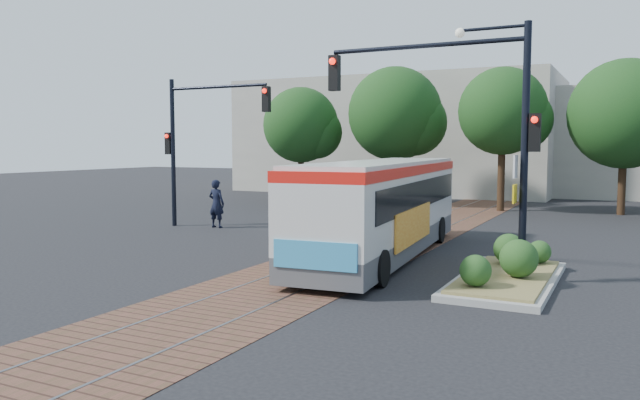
{
  "coord_description": "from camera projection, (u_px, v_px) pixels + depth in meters",
  "views": [
    {
      "loc": [
        7.39,
        -16.24,
        3.31
      ],
      "look_at": [
        -1.37,
        1.26,
        1.6
      ],
      "focal_mm": 35.0,
      "sensor_mm": 36.0,
      "label": 1
    }
  ],
  "objects": [
    {
      "name": "ground",
      "position": [
        343.0,
        260.0,
        18.06
      ],
      "size": [
        120.0,
        120.0,
        0.0
      ],
      "primitive_type": "plane",
      "color": "black",
      "rests_on": "ground"
    },
    {
      "name": "trackbed",
      "position": [
        391.0,
        241.0,
        21.62
      ],
      "size": [
        3.6,
        40.0,
        0.02
      ],
      "color": "brown",
      "rests_on": "ground"
    },
    {
      "name": "tree_row",
      "position": [
        498.0,
        115.0,
        31.72
      ],
      "size": [
        26.4,
        5.6,
        7.67
      ],
      "color": "#382314",
      "rests_on": "ground"
    },
    {
      "name": "warehouses",
      "position": [
        507.0,
        138.0,
        43.57
      ],
      "size": [
        40.0,
        13.0,
        8.0
      ],
      "color": "#ADA899",
      "rests_on": "ground"
    },
    {
      "name": "city_bus",
      "position": [
        383.0,
        204.0,
        18.46
      ],
      "size": [
        3.18,
        10.83,
        2.86
      ],
      "rotation": [
        0.0,
        0.0,
        0.09
      ],
      "color": "#4B4B4D",
      "rests_on": "ground"
    },
    {
      "name": "traffic_island",
      "position": [
        509.0,
        269.0,
        15.08
      ],
      "size": [
        2.2,
        5.2,
        1.13
      ],
      "color": "gray",
      "rests_on": "ground"
    },
    {
      "name": "signal_pole_main",
      "position": [
        473.0,
        111.0,
        15.25
      ],
      "size": [
        5.49,
        0.46,
        6.0
      ],
      "color": "black",
      "rests_on": "ground"
    },
    {
      "name": "signal_pole_left",
      "position": [
        195.0,
        132.0,
        25.01
      ],
      "size": [
        4.99,
        0.34,
        6.0
      ],
      "color": "black",
      "rests_on": "ground"
    },
    {
      "name": "officer",
      "position": [
        216.0,
        204.0,
        25.15
      ],
      "size": [
        0.72,
        0.48,
        1.95
      ],
      "primitive_type": "imported",
      "rotation": [
        0.0,
        0.0,
        3.13
      ],
      "color": "black",
      "rests_on": "ground"
    },
    {
      "name": "parked_car",
      "position": [
        388.0,
        196.0,
        32.66
      ],
      "size": [
        4.95,
        3.58,
        1.33
      ],
      "primitive_type": "imported",
      "rotation": [
        0.0,
        0.0,
        1.15
      ],
      "color": "black",
      "rests_on": "ground"
    }
  ]
}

